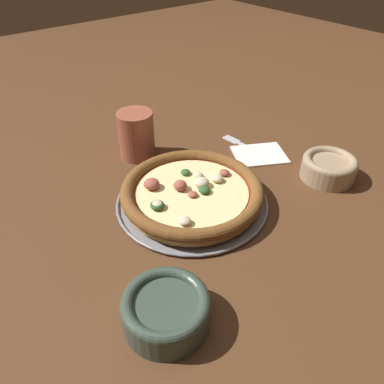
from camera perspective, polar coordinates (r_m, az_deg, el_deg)
ground_plane at (r=0.75m, az=0.00°, el=-1.70°), size 3.00×3.00×0.00m
pizza_tray at (r=0.75m, az=0.00°, el=-1.44°), size 0.30×0.30×0.01m
pizza at (r=0.74m, az=-0.04°, el=-0.05°), size 0.28×0.28×0.04m
bowl_near at (r=0.55m, az=-3.98°, el=-17.42°), size 0.13×0.13×0.05m
bowl_far at (r=0.86m, az=20.13°, el=3.59°), size 0.12×0.12×0.05m
drinking_cup at (r=0.89m, az=-8.48°, el=8.61°), size 0.08×0.08×0.11m
napkin at (r=0.92m, az=10.25°, el=5.74°), size 0.15×0.14×0.01m
fork at (r=0.94m, az=8.53°, el=6.80°), size 0.03×0.18×0.00m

